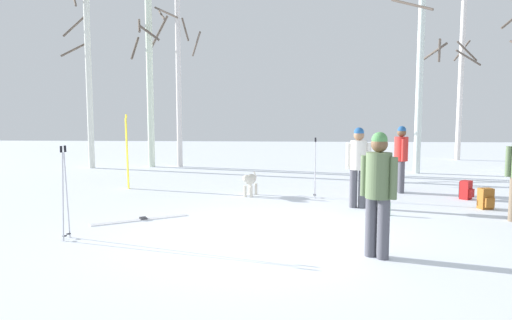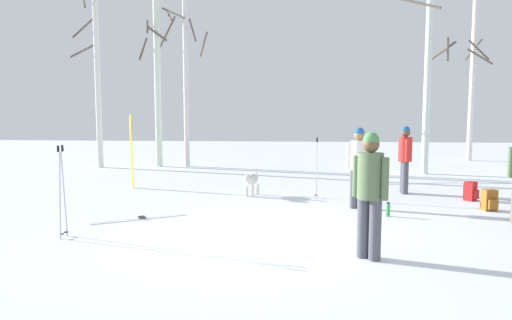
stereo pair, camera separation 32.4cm
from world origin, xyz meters
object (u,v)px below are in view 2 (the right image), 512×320
at_px(ski_pair_planted_0, 131,151).
at_px(person_1, 370,187).
at_px(birch_tree_1, 157,69).
at_px(birch_tree_2, 186,66).
at_px(person_0, 359,162).
at_px(ski_pair_lying_0, 139,219).
at_px(person_2, 405,155).
at_px(backpack_0, 471,191).
at_px(water_bottle_0, 388,210).
at_px(ski_poles_0, 62,189).
at_px(birch_tree_5, 473,79).
at_px(backpack_1, 489,200).
at_px(birch_tree_0, 97,68).
at_px(birch_tree_3, 428,77).
at_px(ski_poles_1, 317,166).
at_px(dog, 252,180).

bearing_deg(ski_pair_planted_0, person_1, -44.98).
xyz_separation_m(birch_tree_1, birch_tree_2, (1.14, 0.09, 0.11)).
height_order(person_0, ski_pair_lying_0, person_0).
bearing_deg(person_2, backpack_0, -32.59).
xyz_separation_m(backpack_0, water_bottle_0, (-2.24, -1.89, -0.08)).
relative_size(person_0, ski_poles_0, 1.16).
height_order(person_0, birch_tree_5, birch_tree_5).
bearing_deg(backpack_1, birch_tree_0, 149.62).
distance_m(person_1, birch_tree_0, 13.85).
distance_m(ski_pair_planted_0, birch_tree_3, 10.02).
bearing_deg(ski_poles_1, ski_pair_planted_0, 167.91).
relative_size(backpack_1, birch_tree_3, 0.07).
xyz_separation_m(ski_poles_1, birch_tree_3, (3.90, 5.04, 2.53)).
bearing_deg(person_1, ski_poles_1, 96.89).
relative_size(ski_poles_0, water_bottle_0, 5.28).
relative_size(birch_tree_2, birch_tree_5, 1.07).
bearing_deg(ski_poles_1, person_2, 21.81).
distance_m(ski_pair_planted_0, birch_tree_0, 6.42).
height_order(person_0, dog, person_0).
relative_size(person_2, ski_pair_lying_0, 1.07).
xyz_separation_m(birch_tree_0, birch_tree_5, (15.57, 4.46, -0.16)).
bearing_deg(ski_poles_1, birch_tree_3, 52.25).
bearing_deg(birch_tree_1, ski_pair_planted_0, -79.00).
height_order(person_1, ski_poles_1, person_1).
distance_m(person_2, birch_tree_5, 11.01).
height_order(person_2, birch_tree_5, birch_tree_5).
bearing_deg(water_bottle_0, birch_tree_3, 69.38).
distance_m(ski_pair_planted_0, ski_pair_lying_0, 4.09).
xyz_separation_m(person_1, ski_poles_1, (-0.54, 4.48, -0.21)).
xyz_separation_m(person_0, water_bottle_0, (0.49, -0.71, -0.85)).
bearing_deg(person_2, ski_poles_1, -158.19).
relative_size(water_bottle_0, birch_tree_5, 0.04).
distance_m(person_0, birch_tree_5, 13.40).
xyz_separation_m(person_1, ski_pair_lying_0, (-3.95, 1.92, -0.97)).
bearing_deg(birch_tree_3, birch_tree_2, 170.51).
bearing_deg(person_1, water_bottle_0, 73.66).
relative_size(person_1, ski_pair_lying_0, 1.07).
distance_m(person_1, dog, 5.10).
bearing_deg(backpack_0, dog, 179.28).
bearing_deg(ski_poles_0, ski_pair_planted_0, 99.94).
relative_size(ski_pair_lying_0, birch_tree_2, 0.21).
bearing_deg(birch_tree_3, backpack_1, -93.68).
relative_size(ski_pair_lying_0, ski_poles_1, 1.11).
bearing_deg(birch_tree_2, birch_tree_0, -168.46).
height_order(ski_pair_planted_0, water_bottle_0, ski_pair_planted_0).
distance_m(backpack_1, birch_tree_3, 6.85).
height_order(person_1, person_2, same).
bearing_deg(person_0, ski_pair_lying_0, -161.31).
bearing_deg(backpack_0, ski_poles_0, -152.76).
height_order(water_bottle_0, birch_tree_0, birch_tree_0).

